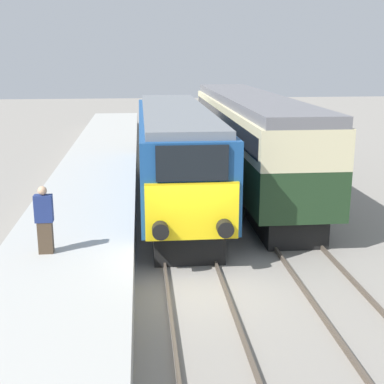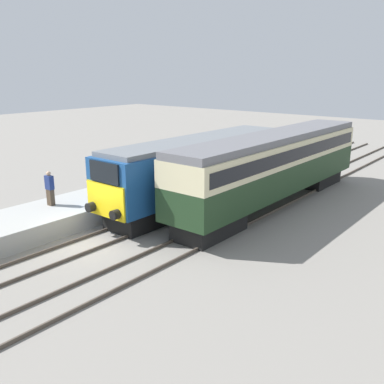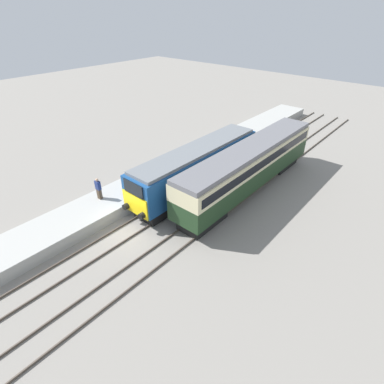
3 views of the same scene
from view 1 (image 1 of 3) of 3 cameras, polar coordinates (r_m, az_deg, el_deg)
ground_plane at (r=14.08m, az=0.28°, el=-9.81°), size 120.00×120.00×0.00m
platform_left at (r=21.54m, az=-10.67°, el=-0.09°), size 3.50×50.00×0.92m
rails_near_track at (r=18.71m, az=-1.27°, el=-3.31°), size 1.51×60.00×0.14m
rails_far_track at (r=19.25m, az=8.89°, el=-2.97°), size 1.50×60.00×0.14m
locomotive at (r=20.51m, az=-1.80°, el=4.23°), size 2.70×13.84×3.84m
passenger_carriage at (r=23.44m, az=6.15°, el=6.27°), size 2.75×16.46×4.10m
person_on_platform at (r=13.83m, az=-15.47°, el=-2.91°), size 0.44×0.26×1.74m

